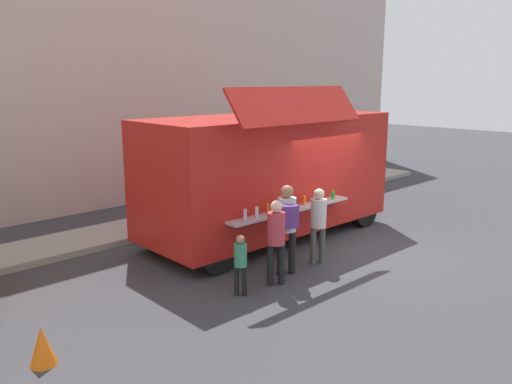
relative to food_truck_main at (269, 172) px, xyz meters
name	(u,v)px	position (x,y,z in m)	size (l,w,h in m)	color
ground_plane	(362,251)	(0.75, -2.23, -1.61)	(60.00, 60.00, 0.00)	#38383D
curb_strip	(65,245)	(-4.00, 2.62, -1.54)	(28.00, 1.60, 0.15)	#9E998E
building_behind	(28,63)	(-3.00, 6.52, 2.62)	(32.00, 2.40, 8.47)	#C3AEA4
food_truck_main	(269,172)	(0.00, 0.00, 0.00)	(6.36, 3.06, 3.64)	red
traffic_cone_orange	(42,346)	(-6.32, -1.97, -1.34)	(0.36, 0.36, 0.55)	orange
trash_bin	(313,181)	(4.45, 2.32, -1.18)	(0.60, 0.60, 0.86)	#2E6337
customer_front_ordering	(318,219)	(-0.60, -2.03, -0.65)	(0.33, 0.33, 1.60)	#494940
customer_mid_with_backpack	(287,221)	(-1.53, -2.01, -0.51)	(0.52, 0.58, 1.80)	black
customer_rear_waiting	(276,235)	(-2.06, -2.22, -0.64)	(0.33, 0.33, 1.62)	black
child_near_queue	(240,260)	(-2.87, -2.13, -0.94)	(0.23, 0.23, 1.12)	black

